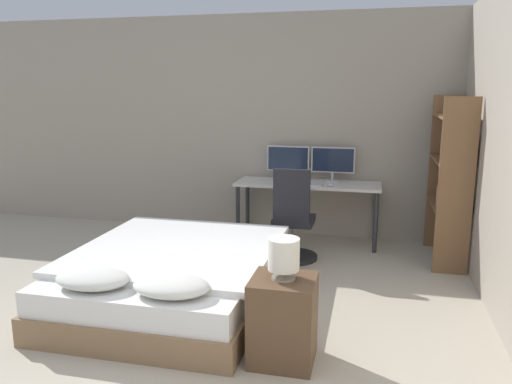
{
  "coord_description": "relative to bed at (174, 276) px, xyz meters",
  "views": [
    {
      "loc": [
        1.02,
        -2.43,
        1.82
      ],
      "look_at": [
        -0.15,
        2.55,
        0.75
      ],
      "focal_mm": 35.0,
      "sensor_mm": 36.0,
      "label": 1
    }
  ],
  "objects": [
    {
      "name": "desk",
      "position": [
        0.89,
        1.99,
        0.4
      ],
      "size": [
        1.69,
        0.57,
        0.72
      ],
      "color": "beige",
      "rests_on": "ground_plane"
    },
    {
      "name": "nightstand",
      "position": [
        1.08,
        -0.72,
        0.06
      ],
      "size": [
        0.43,
        0.4,
        0.59
      ],
      "color": "brown",
      "rests_on": "ground_plane"
    },
    {
      "name": "bookshelf",
      "position": [
        2.41,
        1.6,
        0.71
      ],
      "size": [
        0.33,
        0.92,
        1.74
      ],
      "color": "brown",
      "rests_on": "ground_plane"
    },
    {
      "name": "computer_mouse",
      "position": [
        1.17,
        1.82,
        0.51
      ],
      "size": [
        0.07,
        0.05,
        0.04
      ],
      "color": "#B7B7BC",
      "rests_on": "desk"
    },
    {
      "name": "office_chair",
      "position": [
        0.83,
        1.3,
        0.15
      ],
      "size": [
        0.52,
        0.52,
        1.01
      ],
      "color": "black",
      "rests_on": "ground_plane"
    },
    {
      "name": "bed",
      "position": [
        0.0,
        0.0,
        0.0
      ],
      "size": [
        1.66,
        2.03,
        0.54
      ],
      "color": "#846647",
      "rests_on": "ground_plane"
    },
    {
      "name": "monitor_right",
      "position": [
        1.16,
        2.18,
        0.72
      ],
      "size": [
        0.51,
        0.16,
        0.41
      ],
      "color": "#B7B7BC",
      "rests_on": "desk"
    },
    {
      "name": "keyboard",
      "position": [
        0.89,
        1.82,
        0.5
      ],
      "size": [
        0.38,
        0.13,
        0.02
      ],
      "color": "#B7B7BC",
      "rests_on": "desk"
    },
    {
      "name": "wall_back",
      "position": [
        0.6,
        2.35,
        1.12
      ],
      "size": [
        12.0,
        0.06,
        2.7
      ],
      "color": "#9E9384",
      "rests_on": "ground_plane"
    },
    {
      "name": "monitor_left",
      "position": [
        0.62,
        2.18,
        0.72
      ],
      "size": [
        0.51,
        0.16,
        0.41
      ],
      "color": "#B7B7BC",
      "rests_on": "desk"
    },
    {
      "name": "bedside_lamp",
      "position": [
        1.08,
        -0.72,
        0.52
      ],
      "size": [
        0.21,
        0.21,
        0.28
      ],
      "color": "gray",
      "rests_on": "nightstand"
    }
  ]
}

